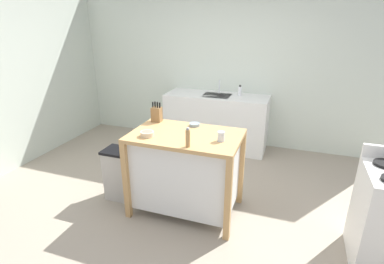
{
  "coord_description": "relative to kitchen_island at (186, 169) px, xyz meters",
  "views": [
    {
      "loc": [
        1.13,
        -2.8,
        2.06
      ],
      "look_at": [
        0.11,
        0.11,
        0.87
      ],
      "focal_mm": 27.93,
      "sensor_mm": 36.0,
      "label": 1
    }
  ],
  "objects": [
    {
      "name": "ground_plane",
      "position": [
        -0.11,
        0.09,
        -0.52
      ],
      "size": [
        6.24,
        6.24,
        0.0
      ],
      "primitive_type": "plane",
      "color": "gray",
      "rests_on": "ground"
    },
    {
      "name": "wall_back",
      "position": [
        -0.11,
        2.2,
        0.78
      ],
      "size": [
        5.24,
        0.1,
        2.6
      ],
      "primitive_type": "cube",
      "color": "silver",
      "rests_on": "ground"
    },
    {
      "name": "wall_left",
      "position": [
        -2.73,
        0.84,
        0.78
      ],
      "size": [
        0.1,
        2.71,
        2.6
      ],
      "primitive_type": "cube",
      "color": "beige",
      "rests_on": "ground"
    },
    {
      "name": "kitchen_island",
      "position": [
        0.0,
        0.0,
        0.0
      ],
      "size": [
        1.16,
        0.74,
        0.92
      ],
      "color": "tan",
      "rests_on": "ground"
    },
    {
      "name": "knife_block",
      "position": [
        -0.46,
        0.27,
        0.5
      ],
      "size": [
        0.11,
        0.09,
        0.24
      ],
      "color": "olive",
      "rests_on": "kitchen_island"
    },
    {
      "name": "bowl_ceramic_small",
      "position": [
        0.01,
        0.26,
        0.43
      ],
      "size": [
        0.12,
        0.12,
        0.03
      ],
      "color": "gray",
      "rests_on": "kitchen_island"
    },
    {
      "name": "bowl_stoneware_deep",
      "position": [
        -0.35,
        -0.19,
        0.44
      ],
      "size": [
        0.14,
        0.14,
        0.05
      ],
      "color": "beige",
      "rests_on": "kitchen_island"
    },
    {
      "name": "drinking_cup",
      "position": [
        0.39,
        -0.06,
        0.46
      ],
      "size": [
        0.07,
        0.07,
        0.1
      ],
      "color": "silver",
      "rests_on": "kitchen_island"
    },
    {
      "name": "pepper_grinder",
      "position": [
        0.13,
        -0.3,
        0.5
      ],
      "size": [
        0.04,
        0.04,
        0.2
      ],
      "color": "#AD7F4C",
      "rests_on": "kitchen_island"
    },
    {
      "name": "trash_bin",
      "position": [
        -0.82,
        -0.03,
        -0.2
      ],
      "size": [
        0.36,
        0.28,
        0.63
      ],
      "color": "#B7B2A8",
      "rests_on": "ground"
    },
    {
      "name": "sink_counter",
      "position": [
        -0.15,
        1.85,
        -0.07
      ],
      "size": [
        1.65,
        0.6,
        0.89
      ],
      "color": "silver",
      "rests_on": "ground"
    },
    {
      "name": "sink_faucet",
      "position": [
        -0.15,
        1.99,
        0.49
      ],
      "size": [
        0.02,
        0.02,
        0.22
      ],
      "color": "#B7BCC1",
      "rests_on": "sink_counter"
    },
    {
      "name": "bottle_spray_cleaner",
      "position": [
        0.2,
        1.94,
        0.45
      ],
      "size": [
        0.05,
        0.05,
        0.17
      ],
      "color": "white",
      "rests_on": "sink_counter"
    }
  ]
}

